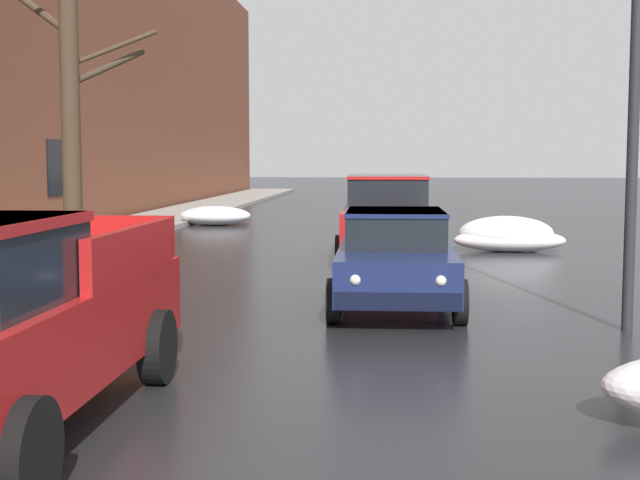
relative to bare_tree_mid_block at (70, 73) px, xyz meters
The scene contains 8 objects.
left_sidewalk_slab 4.21m from the bare_tree_mid_block, 146.46° to the left, with size 2.79×80.00×0.15m, color gray.
snow_bank_near_corner_right 10.44m from the bare_tree_mid_block, 20.99° to the left, with size 2.59×0.96×0.53m.
snow_bank_along_right_kerb 11.53m from the bare_tree_mid_block, 86.84° to the left, with size 2.30×1.45×0.62m.
snow_bank_far_right_pile 10.37m from the bare_tree_mid_block, 22.08° to the left, with size 2.20×1.26×0.82m.
bare_tree_mid_block is the anchor object (origin of this frame).
sedan_darkblue_parked_kerbside_close 8.45m from the bare_tree_mid_block, 35.02° to the right, with size 1.88×3.96×1.42m.
suv_red_parked_kerbside_mid 7.00m from the bare_tree_mid_block, 11.57° to the left, with size 2.10×4.55×1.82m.
street_lamp_post 11.12m from the bare_tree_mid_block, 32.63° to the right, with size 0.44×0.24×5.67m.
Camera 1 is at (1.82, -0.30, 2.17)m, focal length 49.68 mm.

